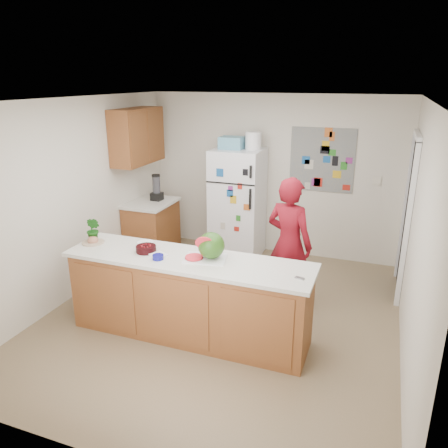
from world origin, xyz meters
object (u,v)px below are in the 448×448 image
(refrigerator, at_px, (238,204))
(watermelon, at_px, (211,245))
(person, at_px, (289,244))
(cherry_bowl, at_px, (146,249))

(refrigerator, xyz_separation_m, watermelon, (0.49, -2.32, 0.22))
(refrigerator, distance_m, person, 1.76)
(person, height_order, cherry_bowl, person)
(watermelon, distance_m, cherry_bowl, 0.75)
(person, distance_m, cherry_bowl, 1.70)
(person, height_order, watermelon, person)
(refrigerator, relative_size, cherry_bowl, 7.80)
(person, bearing_deg, refrigerator, -31.54)
(refrigerator, relative_size, person, 1.03)
(person, xyz_separation_m, watermelon, (-0.62, -0.96, 0.25))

